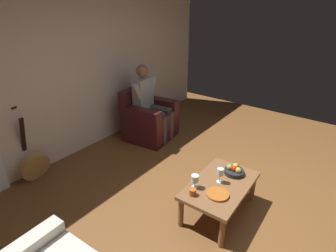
% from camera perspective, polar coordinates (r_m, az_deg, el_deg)
% --- Properties ---
extents(ground_plane, '(6.55, 6.55, 0.00)m').
position_cam_1_polar(ground_plane, '(3.44, 16.42, -16.70)').
color(ground_plane, brown).
extents(wall_back, '(5.71, 0.06, 2.71)m').
position_cam_1_polar(wall_back, '(4.38, -17.35, 12.49)').
color(wall_back, beige).
rests_on(wall_back, ground).
extents(armchair, '(0.84, 0.81, 0.88)m').
position_cam_1_polar(armchair, '(4.72, -4.04, 1.28)').
color(armchair, '#3B141A').
rests_on(armchair, ground).
extents(person_seated, '(0.65, 0.65, 1.28)m').
position_cam_1_polar(person_seated, '(4.58, -3.88, 5.25)').
color(person_seated, '#9BA1A0').
rests_on(person_seated, ground).
extents(coffee_table, '(0.96, 0.60, 0.39)m').
position_cam_1_polar(coffee_table, '(3.14, 10.84, -12.62)').
color(coffee_table, brown).
rests_on(coffee_table, ground).
extents(guitar, '(0.39, 0.34, 1.02)m').
position_cam_1_polar(guitar, '(4.08, -26.25, -7.16)').
color(guitar, '#B48447').
rests_on(guitar, ground).
extents(wine_glass_near, '(0.08, 0.08, 0.15)m').
position_cam_1_polar(wine_glass_near, '(2.95, 5.67, -10.99)').
color(wine_glass_near, silver).
rests_on(wine_glass_near, coffee_table).
extents(wine_glass_far, '(0.07, 0.07, 0.17)m').
position_cam_1_polar(wine_glass_far, '(3.06, 10.87, -9.59)').
color(wine_glass_far, silver).
rests_on(wine_glass_far, coffee_table).
extents(fruit_bowl, '(0.23, 0.23, 0.11)m').
position_cam_1_polar(fruit_bowl, '(3.27, 13.68, -9.04)').
color(fruit_bowl, '#222327').
rests_on(fruit_bowl, coffee_table).
extents(decorative_dish, '(0.23, 0.23, 0.02)m').
position_cam_1_polar(decorative_dish, '(2.94, 10.37, -13.86)').
color(decorative_dish, '#B36022').
rests_on(decorative_dish, coffee_table).
extents(candle_jar, '(0.07, 0.07, 0.07)m').
position_cam_1_polar(candle_jar, '(2.89, 5.19, -13.59)').
color(candle_jar, '#B35321').
rests_on(candle_jar, coffee_table).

